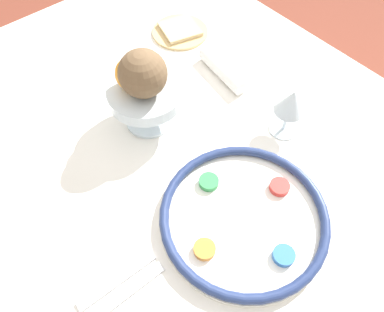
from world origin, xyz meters
TOP-DOWN VIEW (x-y plane):
  - ground_plane at (0.00, 0.00)m, footprint 8.00×8.00m
  - dining_table at (0.00, 0.00)m, footprint 1.49×1.08m
  - seder_plate at (-0.18, 0.04)m, footprint 0.34×0.34m
  - wine_glass at (-0.08, -0.20)m, footprint 0.07×0.07m
  - fruit_stand at (0.16, 0.03)m, footprint 0.18×0.18m
  - orange_fruit at (0.18, 0.05)m, footprint 0.07×0.07m
  - coconut at (0.15, 0.04)m, footprint 0.11×0.11m
  - bread_plate at (0.37, -0.24)m, footprint 0.17×0.17m
  - napkin_roll at (0.16, -0.21)m, footprint 0.18×0.06m
  - fork_left at (-0.15, 0.31)m, footprint 0.03×0.16m
  - fork_right at (-0.12, 0.31)m, footprint 0.03×0.16m

SIDE VIEW (x-z plane):
  - ground_plane at x=0.00m, z-range 0.00..0.00m
  - dining_table at x=0.00m, z-range 0.00..0.73m
  - fork_left at x=-0.15m, z-range 0.73..0.73m
  - fork_right at x=-0.12m, z-range 0.73..0.73m
  - bread_plate at x=0.37m, z-range 0.72..0.74m
  - seder_plate at x=-0.18m, z-range 0.73..0.76m
  - napkin_roll at x=0.16m, z-range 0.73..0.77m
  - fruit_stand at x=0.16m, z-range 0.76..0.87m
  - wine_glass at x=-0.08m, z-range 0.75..0.88m
  - orange_fruit at x=0.18m, z-range 0.84..0.91m
  - coconut at x=0.15m, z-range 0.84..0.94m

